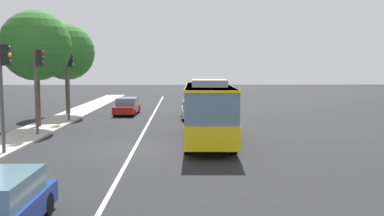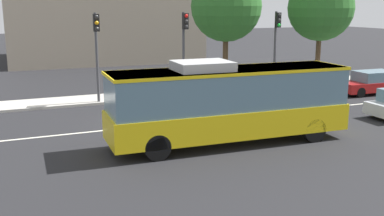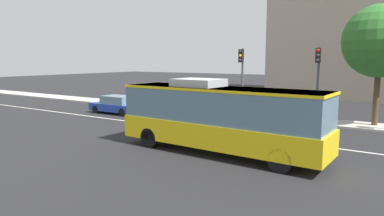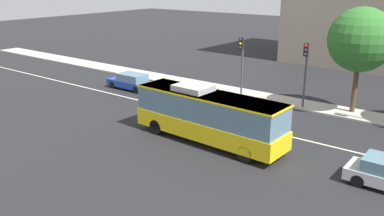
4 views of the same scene
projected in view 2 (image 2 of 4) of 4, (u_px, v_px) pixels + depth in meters
ground_plane at (151, 126)px, 21.84m from camera, size 160.00×160.00×0.00m
sidewalk_kerb at (117, 98)px, 28.05m from camera, size 80.00×2.62×0.14m
lane_centre_line at (151, 126)px, 21.84m from camera, size 76.00×0.16×0.01m
transit_bus at (229, 100)px, 18.74m from camera, size 10.09×2.89×3.46m
sedan_red at (372, 83)px, 29.62m from camera, size 4.56×1.97×1.46m
traffic_light_near_corner at (276, 37)px, 30.37m from camera, size 0.34×0.62×5.20m
traffic_light_mid_block at (184, 39)px, 28.03m from camera, size 0.33×0.62×5.20m
traffic_light_far_corner at (97, 42)px, 25.76m from camera, size 0.32×0.62×5.20m
street_tree_kerbside_left at (321, 8)px, 32.91m from camera, size 4.71×4.71×7.76m
street_tree_kerbside_centre at (226, 6)px, 30.02m from camera, size 4.66×4.66×7.88m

